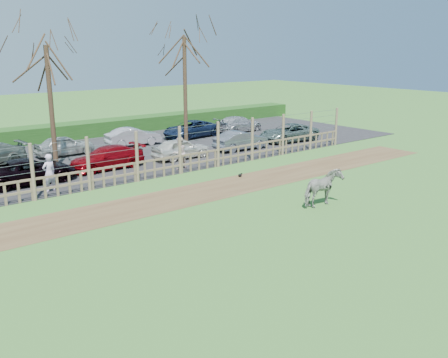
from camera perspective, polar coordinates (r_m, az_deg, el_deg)
ground at (r=18.54m, az=2.44°, el=-5.33°), size 120.00×120.00×0.00m
dirt_strip at (r=21.94m, az=-5.32°, el=-2.14°), size 34.00×2.80×0.01m
asphalt at (r=30.54m, az=-15.76°, el=2.24°), size 44.00×13.00×0.04m
hedge at (r=36.89m, az=-20.16°, el=4.83°), size 46.00×2.00×1.10m
fence at (r=24.64m, az=-9.87°, el=1.52°), size 30.16×0.16×2.50m
tree_mid at (r=28.25m, az=-19.42°, el=10.94°), size 4.80×4.80×6.83m
tree_right at (r=32.80m, az=-4.51°, el=12.80°), size 4.80×4.80×7.35m
zebra at (r=20.92m, az=11.25°, el=-1.05°), size 1.84×0.89×1.53m
visitor_a at (r=23.82m, az=-19.36°, el=0.67°), size 0.71×0.56×1.72m
visitor_b at (r=26.77m, az=-5.12°, el=2.96°), size 0.92×0.77×1.72m
crow at (r=25.31m, az=1.85°, el=0.44°), size 0.24×0.18×0.19m
car_2 at (r=25.67m, az=-21.31°, el=0.87°), size 4.33×2.01×1.20m
car_3 at (r=27.49m, az=-13.26°, el=2.37°), size 4.20×1.85×1.20m
car_4 at (r=29.38m, az=-4.96°, el=3.51°), size 3.53×1.44×1.20m
car_5 at (r=31.83m, az=1.94°, el=4.43°), size 3.69×1.42×1.20m
car_6 at (r=35.00m, az=7.40°, el=5.27°), size 4.52×2.47×1.20m
car_10 at (r=31.65m, az=-17.75°, el=3.67°), size 3.55×1.49×1.20m
car_11 at (r=33.73m, az=-10.33°, el=4.79°), size 3.74×1.59×1.20m
car_12 at (r=36.33m, az=-3.81°, el=5.71°), size 4.53×2.51×1.20m
car_13 at (r=38.70m, az=1.70°, el=6.30°), size 4.26×2.01×1.20m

